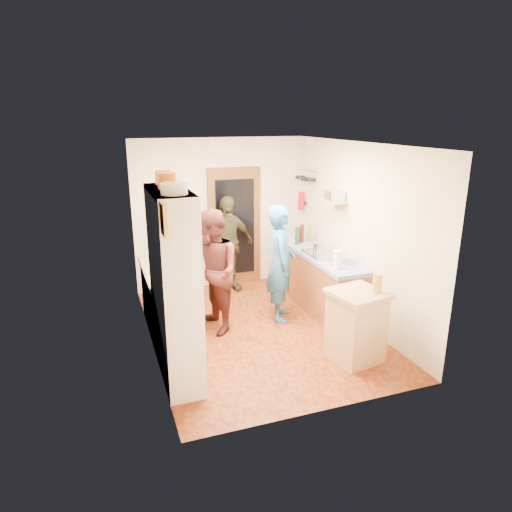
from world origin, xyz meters
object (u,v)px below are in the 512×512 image
right_counter_base (319,281)px  person_hob (283,264)px  island_base (356,328)px  hutch_body (174,288)px  person_back (228,244)px  person_left (213,271)px

right_counter_base → person_hob: size_ratio=1.26×
right_counter_base → island_base: (-0.35, -1.68, 0.01)m
island_base → person_hob: person_hob is taller
hutch_body → island_base: (2.15, -0.38, -0.67)m
island_base → person_back: 2.98m
right_counter_base → person_hob: (-0.74, -0.26, 0.45)m
person_hob → person_back: person_hob is taller
person_back → right_counter_base: bearing=-56.2°
hutch_body → person_back: hutch_body is taller
hutch_body → island_base: hutch_body is taller
right_counter_base → person_left: person_left is taller
island_base → person_hob: bearing=105.3°
person_back → hutch_body: bearing=-129.8°
hutch_body → person_hob: size_ratio=1.26×
island_base → person_hob: size_ratio=0.49×
hutch_body → person_back: (1.32, 2.46, -0.27)m
hutch_body → island_base: size_ratio=2.56×
hutch_body → person_back: bearing=61.7°
person_left → person_hob: bearing=79.2°
hutch_body → right_counter_base: bearing=27.5°
person_left → right_counter_base: bearing=87.6°
person_hob → person_left: bearing=107.2°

